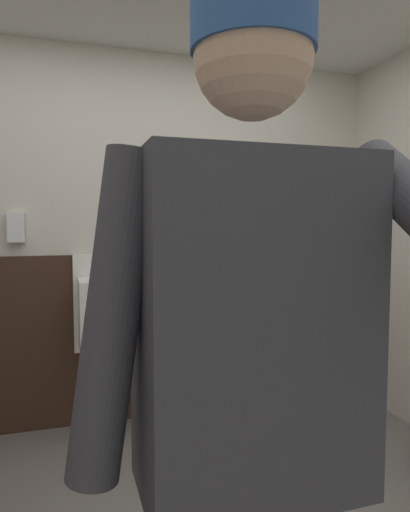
# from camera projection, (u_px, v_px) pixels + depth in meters

# --- Properties ---
(wall_back) EXTENTS (3.97, 0.12, 2.51)m
(wall_back) POSITION_uv_depth(u_px,v_px,m) (142.00, 237.00, 3.16)
(wall_back) COLOR beige
(wall_back) RESTS_ON ground_plane
(wainscot_band_back) EXTENTS (3.37, 0.03, 1.14)m
(wainscot_band_back) POSITION_uv_depth(u_px,v_px,m) (144.00, 336.00, 3.13)
(wainscot_band_back) COLOR #382319
(wainscot_band_back) RESTS_ON ground_plane
(urinal_left) EXTENTS (0.40, 0.34, 1.24)m
(urinal_left) POSITION_uv_depth(u_px,v_px,m) (106.00, 313.00, 2.90)
(urinal_left) COLOR white
(urinal_left) RESTS_ON ground_plane
(urinal_middle) EXTENTS (0.40, 0.34, 1.24)m
(urinal_middle) POSITION_uv_depth(u_px,v_px,m) (216.00, 306.00, 3.13)
(urinal_middle) COLOR white
(urinal_middle) RESTS_ON ground_plane
(privacy_divider_panel) EXTENTS (0.04, 0.40, 0.90)m
(privacy_divider_panel) POSITION_uv_depth(u_px,v_px,m) (166.00, 285.00, 2.93)
(privacy_divider_panel) COLOR #4C4C51
(person) EXTENTS (0.62, 0.60, 1.74)m
(person) POSITION_uv_depth(u_px,v_px,m) (252.00, 406.00, 0.82)
(person) COLOR #2D3342
(person) RESTS_ON ground_plane
(soap_dispenser) EXTENTS (0.10, 0.07, 0.18)m
(soap_dispenser) POSITION_uv_depth(u_px,v_px,m) (16.00, 228.00, 2.82)
(soap_dispenser) COLOR silver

